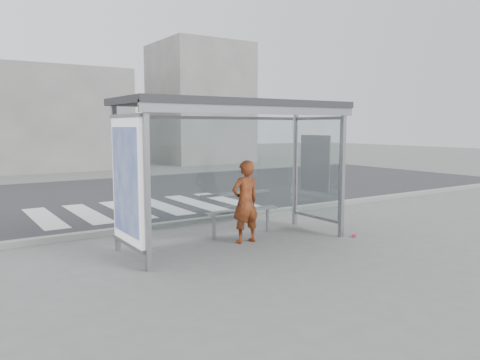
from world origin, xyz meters
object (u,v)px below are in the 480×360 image
Objects in this scene: person at (245,202)px; soda_can at (354,235)px; bus_shelter at (216,136)px; bench at (241,210)px.

person is 11.42× the size of soda_can.
bench is at bearing 28.46° from bus_shelter.
person is 2.30m from soda_can.
person reaches higher than bench.
soda_can is (2.57, -0.92, -1.95)m from bus_shelter.
soda_can is (2.02, -0.82, -0.73)m from person.
bench is 12.21× the size of soda_can.
bench is (0.81, 0.44, -1.48)m from bus_shelter.
person is 0.65m from bench.
bus_shelter reaches higher than person.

